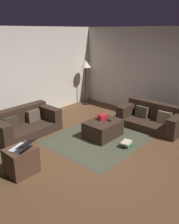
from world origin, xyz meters
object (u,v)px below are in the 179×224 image
at_px(gift_box, 103,117).
at_px(side_table, 21,161).
at_px(laptop, 22,146).
at_px(couch_left, 24,124).
at_px(tv_remote, 108,120).
at_px(corner_lamp, 86,67).
at_px(ottoman, 103,129).
at_px(couch_right, 152,118).
at_px(book_stack, 127,144).

xyz_separation_m(gift_box, side_table, (-2.28, 0.07, -0.22)).
bearing_deg(laptop, side_table, 108.80).
height_order(couch_left, tv_remote, couch_left).
bearing_deg(gift_box, tv_remote, -71.94).
height_order(laptop, corner_lamp, corner_lamp).
bearing_deg(couch_left, ottoman, 125.61).
relative_size(ottoman, side_table, 1.69).
bearing_deg(tv_remote, couch_left, 137.48).
relative_size(couch_right, side_table, 3.21).
distance_m(book_stack, corner_lamp, 3.57).
distance_m(ottoman, tv_remote, 0.26).
bearing_deg(side_table, couch_left, 55.65).
bearing_deg(gift_box, couch_left, 129.41).
relative_size(gift_box, laptop, 0.40).
distance_m(couch_right, corner_lamp, 2.95).
xyz_separation_m(couch_right, laptop, (-3.55, 0.70, 0.31)).
bearing_deg(couch_left, tv_remote, 127.29).
relative_size(couch_right, tv_remote, 10.44).
relative_size(ottoman, gift_box, 4.53).
relative_size(tv_remote, book_stack, 0.51).
distance_m(couch_left, couch_right, 3.40).
bearing_deg(ottoman, couch_left, 126.26).
xyz_separation_m(tv_remote, book_stack, (-0.19, -0.67, -0.35)).
relative_size(couch_left, laptop, 3.47).
xyz_separation_m(couch_right, corner_lamp, (0.31, 2.74, 1.05)).
xyz_separation_m(tv_remote, corner_lamp, (1.55, 2.19, 0.89)).
height_order(tv_remote, laptop, laptop).
bearing_deg(gift_box, ottoman, -135.17).
relative_size(couch_left, book_stack, 5.39).
relative_size(tv_remote, corner_lamp, 0.10).
xyz_separation_m(ottoman, laptop, (-2.18, 0.09, 0.36)).
bearing_deg(side_table, ottoman, -3.82).
height_order(couch_left, side_table, couch_left).
bearing_deg(corner_lamp, ottoman, -128.28).
bearing_deg(ottoman, book_stack, -94.66).
relative_size(couch_right, gift_box, 8.59).
xyz_separation_m(gift_box, laptop, (-2.26, 0.01, 0.09)).
bearing_deg(tv_remote, ottoman, 162.15).
relative_size(ottoman, book_stack, 2.83).
bearing_deg(corner_lamp, tv_remote, -125.32).
bearing_deg(couch_right, laptop, 78.71).
bearing_deg(side_table, tv_remote, -5.20).
height_order(gift_box, corner_lamp, corner_lamp).
xyz_separation_m(couch_left, gift_box, (1.27, -1.55, 0.21)).
bearing_deg(gift_box, side_table, 178.28).
xyz_separation_m(couch_left, tv_remote, (1.32, -1.69, 0.16)).
height_order(ottoman, laptop, laptop).
relative_size(couch_left, corner_lamp, 1.09).
bearing_deg(gift_box, corner_lamp, 52.02).
bearing_deg(ottoman, couch_right, -23.95).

